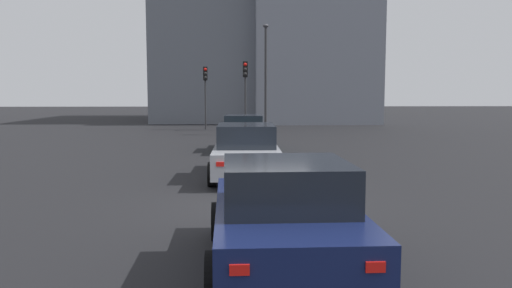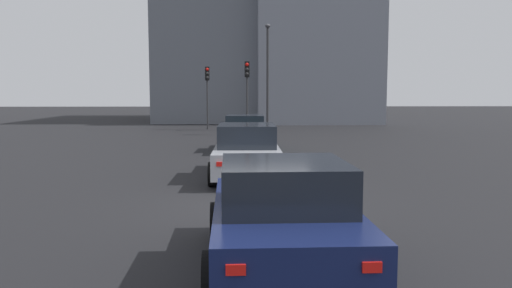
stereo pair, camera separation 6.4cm
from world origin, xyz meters
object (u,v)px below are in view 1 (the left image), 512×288
object	(u,v)px
car_teal_lead	(244,133)
traffic_light_near_left	(245,82)
traffic_light_near_right	(205,85)
car_silver_second	(246,152)
street_lamp_kerbside	(266,68)
car_navy_third	(284,216)

from	to	relation	value
car_teal_lead	traffic_light_near_left	world-z (taller)	traffic_light_near_left
car_teal_lead	traffic_light_near_right	xyz separation A→B (m)	(12.25, 2.34, 2.26)
car_silver_second	traffic_light_near_left	xyz separation A→B (m)	(14.82, -0.27, 2.30)
traffic_light_near_right	street_lamp_kerbside	size ratio (longest dim) A/B	0.61
traffic_light_near_left	car_teal_lead	bearing A→B (deg)	1.01
car_navy_third	street_lamp_kerbside	distance (m)	26.12
traffic_light_near_left	street_lamp_kerbside	xyz separation A→B (m)	(3.54, -1.39, 1.02)
car_silver_second	traffic_light_near_right	bearing A→B (deg)	7.49
car_silver_second	car_navy_third	distance (m)	7.53
car_navy_third	traffic_light_near_left	world-z (taller)	traffic_light_near_left
car_navy_third	traffic_light_near_right	xyz separation A→B (m)	(26.68, 2.67, 2.25)
traffic_light_near_left	traffic_light_near_right	bearing A→B (deg)	-146.80
car_teal_lead	car_silver_second	world-z (taller)	car_silver_second
traffic_light_near_right	traffic_light_near_left	bearing A→B (deg)	23.02
car_silver_second	car_navy_third	xyz separation A→B (m)	(-7.52, -0.38, -0.01)
car_teal_lead	street_lamp_kerbside	size ratio (longest dim) A/B	0.61
car_navy_third	traffic_light_near_left	size ratio (longest dim) A/B	0.99
car_navy_third	car_teal_lead	bearing A→B (deg)	0.24
car_navy_third	street_lamp_kerbside	world-z (taller)	street_lamp_kerbside
car_teal_lead	traffic_light_near_right	world-z (taller)	traffic_light_near_right
car_navy_third	traffic_light_near_left	distance (m)	22.46
car_teal_lead	street_lamp_kerbside	world-z (taller)	street_lamp_kerbside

